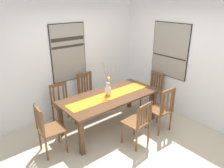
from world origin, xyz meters
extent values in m
cube|color=beige|center=(0.00, 0.00, -0.01)|extent=(6.40, 6.40, 0.03)
cube|color=white|center=(0.00, 1.86, 1.35)|extent=(6.40, 0.12, 2.70)
cube|color=white|center=(1.86, 0.00, 1.35)|extent=(0.12, 6.40, 2.70)
cube|color=#51331E|center=(0.15, 0.66, 0.73)|extent=(2.09, 0.94, 0.03)
cube|color=#51331E|center=(-0.81, 0.27, 0.35)|extent=(0.08, 0.08, 0.71)
cube|color=#51331E|center=(1.12, 0.27, 0.35)|extent=(0.08, 0.08, 0.71)
cube|color=#51331E|center=(-0.81, 1.05, 0.35)|extent=(0.08, 0.08, 0.71)
cube|color=#51331E|center=(1.12, 1.05, 0.35)|extent=(0.08, 0.08, 0.71)
cube|color=orange|center=(0.15, 0.66, 0.75)|extent=(1.92, 0.36, 0.01)
ellipsoid|color=silver|center=(0.12, 0.68, 0.86)|extent=(0.14, 0.12, 0.23)
cylinder|color=silver|center=(0.12, 0.68, 1.00)|extent=(0.07, 0.07, 0.07)
cylinder|color=#997F5B|center=(0.09, 0.66, 1.22)|extent=(0.06, 0.04, 0.37)
cylinder|color=#997F5B|center=(0.17, 0.61, 1.24)|extent=(0.12, 0.15, 0.43)
cylinder|color=#997F5B|center=(0.11, 0.78, 1.24)|extent=(0.02, 0.21, 0.42)
cylinder|color=#997F5B|center=(0.07, 0.66, 1.18)|extent=(0.10, 0.05, 0.30)
cylinder|color=#997F5B|center=(0.06, 0.68, 1.27)|extent=(0.13, 0.02, 0.48)
sphere|color=#E5CC4C|center=(0.10, 0.63, 1.14)|extent=(0.06, 0.06, 0.06)
cube|color=brown|center=(0.15, -0.11, 0.46)|extent=(0.45, 0.45, 0.03)
cylinder|color=brown|center=(-0.04, 0.06, 0.23)|extent=(0.04, 0.04, 0.45)
cylinder|color=brown|center=(0.32, 0.09, 0.23)|extent=(0.04, 0.04, 0.45)
cylinder|color=brown|center=(-0.01, -0.30, 0.23)|extent=(0.04, 0.04, 0.45)
cylinder|color=brown|center=(0.35, -0.27, 0.23)|extent=(0.04, 0.04, 0.45)
cube|color=brown|center=(-0.01, -0.31, 0.69)|extent=(0.04, 0.04, 0.43)
cube|color=brown|center=(0.35, -0.28, 0.69)|extent=(0.04, 0.04, 0.43)
cube|color=brown|center=(0.17, -0.30, 0.87)|extent=(0.38, 0.06, 0.06)
cube|color=brown|center=(0.02, -0.31, 0.68)|extent=(0.04, 0.02, 0.34)
cube|color=brown|center=(0.09, -0.30, 0.68)|extent=(0.04, 0.02, 0.34)
cube|color=brown|center=(0.17, -0.30, 0.68)|extent=(0.04, 0.02, 0.34)
cube|color=brown|center=(0.24, -0.29, 0.68)|extent=(0.04, 0.02, 0.34)
cube|color=brown|center=(0.32, -0.29, 0.68)|extent=(0.04, 0.02, 0.34)
cube|color=brown|center=(-1.17, 0.68, 0.46)|extent=(0.45, 0.45, 0.03)
cylinder|color=brown|center=(-0.98, 0.84, 0.23)|extent=(0.04, 0.04, 0.45)
cylinder|color=brown|center=(-1.00, 0.49, 0.23)|extent=(0.04, 0.04, 0.45)
cylinder|color=brown|center=(-1.34, 0.87, 0.23)|extent=(0.04, 0.04, 0.45)
cylinder|color=brown|center=(-1.36, 0.51, 0.23)|extent=(0.04, 0.04, 0.45)
cube|color=brown|center=(-1.35, 0.87, 0.71)|extent=(0.04, 0.04, 0.47)
cube|color=brown|center=(-1.37, 0.51, 0.71)|extent=(0.04, 0.04, 0.47)
cube|color=brown|center=(-1.36, 0.69, 0.92)|extent=(0.06, 0.38, 0.06)
cube|color=brown|center=(-1.35, 0.85, 0.70)|extent=(0.02, 0.04, 0.38)
cube|color=brown|center=(-1.35, 0.77, 0.70)|extent=(0.02, 0.04, 0.38)
cube|color=brown|center=(-1.36, 0.69, 0.70)|extent=(0.02, 0.04, 0.38)
cube|color=brown|center=(-1.37, 0.62, 0.70)|extent=(0.02, 0.04, 0.38)
cube|color=brown|center=(-1.37, 0.54, 0.70)|extent=(0.02, 0.04, 0.38)
cube|color=brown|center=(0.16, 1.43, 0.46)|extent=(0.43, 0.43, 0.03)
cylinder|color=brown|center=(0.34, 1.26, 0.23)|extent=(0.04, 0.04, 0.45)
cylinder|color=brown|center=(-0.02, 1.25, 0.23)|extent=(0.04, 0.04, 0.45)
cylinder|color=brown|center=(0.33, 1.62, 0.23)|extent=(0.04, 0.04, 0.45)
cylinder|color=brown|center=(-0.03, 1.61, 0.23)|extent=(0.04, 0.04, 0.45)
cube|color=brown|center=(0.33, 1.63, 0.73)|extent=(0.04, 0.04, 0.51)
cube|color=brown|center=(-0.03, 1.62, 0.73)|extent=(0.04, 0.04, 0.51)
cube|color=brown|center=(0.15, 1.62, 0.96)|extent=(0.38, 0.04, 0.06)
cube|color=brown|center=(0.30, 1.62, 0.72)|extent=(0.04, 0.02, 0.42)
cube|color=brown|center=(0.23, 1.62, 0.72)|extent=(0.04, 0.02, 0.42)
cube|color=brown|center=(0.15, 1.62, 0.72)|extent=(0.04, 0.02, 0.42)
cube|color=brown|center=(0.07, 1.62, 0.72)|extent=(0.04, 0.02, 0.42)
cube|color=brown|center=(0.00, 1.62, 0.72)|extent=(0.04, 0.02, 0.42)
cube|color=brown|center=(1.51, 0.68, 0.46)|extent=(0.43, 0.43, 0.03)
cylinder|color=brown|center=(1.33, 0.50, 0.23)|extent=(0.04, 0.04, 0.45)
cylinder|color=brown|center=(1.34, 0.86, 0.23)|extent=(0.04, 0.04, 0.45)
cylinder|color=brown|center=(1.69, 0.49, 0.23)|extent=(0.04, 0.04, 0.45)
cylinder|color=brown|center=(1.70, 0.85, 0.23)|extent=(0.04, 0.04, 0.45)
cube|color=brown|center=(1.70, 0.49, 0.69)|extent=(0.04, 0.04, 0.44)
cube|color=brown|center=(1.71, 0.85, 0.69)|extent=(0.04, 0.04, 0.44)
cube|color=brown|center=(1.70, 0.67, 0.88)|extent=(0.04, 0.38, 0.06)
cube|color=brown|center=(1.70, 0.52, 0.68)|extent=(0.02, 0.04, 0.35)
cube|color=brown|center=(1.70, 0.60, 0.68)|extent=(0.02, 0.04, 0.35)
cube|color=brown|center=(1.70, 0.67, 0.68)|extent=(0.02, 0.04, 0.35)
cube|color=brown|center=(1.71, 0.75, 0.68)|extent=(0.02, 0.04, 0.35)
cube|color=brown|center=(1.71, 0.83, 0.68)|extent=(0.02, 0.04, 0.35)
cube|color=brown|center=(-0.56, 1.41, 0.46)|extent=(0.44, 0.44, 0.03)
cylinder|color=brown|center=(-0.39, 1.22, 0.23)|extent=(0.04, 0.04, 0.45)
cylinder|color=brown|center=(-0.75, 1.24, 0.23)|extent=(0.04, 0.04, 0.45)
cylinder|color=brown|center=(-0.37, 1.58, 0.23)|extent=(0.04, 0.04, 0.45)
cylinder|color=brown|center=(-0.73, 1.60, 0.23)|extent=(0.04, 0.04, 0.45)
cube|color=brown|center=(-0.37, 1.59, 0.69)|extent=(0.04, 0.04, 0.43)
cube|color=brown|center=(-0.73, 1.61, 0.69)|extent=(0.04, 0.04, 0.43)
cube|color=brown|center=(-0.55, 1.60, 0.87)|extent=(0.38, 0.05, 0.06)
cube|color=brown|center=(-0.44, 1.59, 0.67)|extent=(0.04, 0.02, 0.34)
cube|color=brown|center=(-0.55, 1.60, 0.67)|extent=(0.04, 0.02, 0.34)
cube|color=brown|center=(-0.66, 1.61, 0.67)|extent=(0.04, 0.02, 0.34)
cube|color=brown|center=(0.87, -0.08, 0.46)|extent=(0.44, 0.44, 0.03)
cylinder|color=brown|center=(0.70, 0.10, 0.23)|extent=(0.04, 0.04, 0.45)
cylinder|color=brown|center=(1.06, 0.09, 0.23)|extent=(0.04, 0.04, 0.45)
cylinder|color=brown|center=(0.69, -0.26, 0.23)|extent=(0.04, 0.04, 0.45)
cylinder|color=brown|center=(1.05, -0.27, 0.23)|extent=(0.04, 0.04, 0.45)
cube|color=brown|center=(0.69, -0.27, 0.73)|extent=(0.04, 0.04, 0.51)
cube|color=brown|center=(1.05, -0.28, 0.73)|extent=(0.04, 0.04, 0.51)
cube|color=brown|center=(0.87, -0.27, 0.96)|extent=(0.38, 0.05, 0.06)
cube|color=brown|center=(0.75, -0.27, 0.72)|extent=(0.04, 0.02, 0.42)
cube|color=brown|center=(0.87, -0.27, 0.72)|extent=(0.04, 0.02, 0.42)
cube|color=brown|center=(0.98, -0.28, 0.72)|extent=(0.04, 0.02, 0.42)
cube|color=black|center=(-0.13, 1.80, 1.49)|extent=(0.86, 0.04, 1.31)
cube|color=gray|center=(-0.13, 1.78, 1.49)|extent=(0.83, 0.01, 1.28)
cube|color=#2D2823|center=(-0.13, 1.77, 1.80)|extent=(0.80, 0.00, 0.08)
cube|color=#2D2823|center=(-0.13, 1.77, 1.64)|extent=(0.80, 0.00, 0.05)
cube|color=black|center=(1.80, 0.44, 1.50)|extent=(0.04, 0.98, 1.27)
cube|color=gray|center=(1.78, 0.44, 1.50)|extent=(0.01, 0.95, 1.24)
cube|color=#2D2823|center=(1.77, 0.44, 1.35)|extent=(0.00, 0.92, 0.03)
camera|label=1|loc=(-2.40, -2.49, 2.61)|focal=34.26mm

